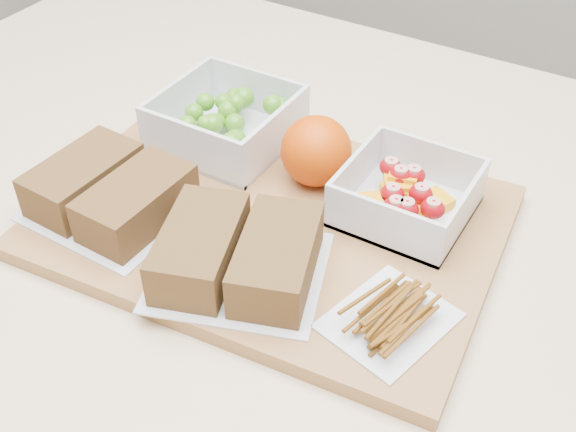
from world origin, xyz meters
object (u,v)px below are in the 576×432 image
fruit_container (406,197)px  sandwich_bag_left (110,192)px  sandwich_bag_center (238,254)px  cutting_board (271,221)px  grape_container (229,122)px  orange (316,151)px  pretzel_bag (390,312)px

fruit_container → sandwich_bag_left: 0.28m
sandwich_bag_center → fruit_container: bearing=58.8°
cutting_board → grape_container: grape_container is taller
sandwich_bag_center → grape_container: bearing=126.6°
cutting_board → grape_container: bearing=136.2°
orange → sandwich_bag_left: size_ratio=0.48×
grape_container → fruit_container: (0.21, -0.02, -0.00)m
orange → pretzel_bag: bearing=-43.1°
fruit_container → sandwich_bag_center: fruit_container is taller
orange → sandwich_bag_center: size_ratio=0.39×
cutting_board → fruit_container: fruit_container is taller
grape_container → fruit_container: bearing=-4.3°
sandwich_bag_center → pretzel_bag: 0.14m
orange → cutting_board: bearing=-97.4°
grape_container → sandwich_bag_left: 0.16m
cutting_board → fruit_container: 0.13m
fruit_container → sandwich_bag_left: fruit_container is taller
cutting_board → orange: bearing=77.6°
orange → sandwich_bag_center: (0.01, -0.15, -0.01)m
orange → sandwich_bag_center: orange is taller
orange → pretzel_bag: orange is taller
sandwich_bag_center → pretzel_bag: sandwich_bag_center is taller
sandwich_bag_left → orange: bearing=44.5°
sandwich_bag_center → sandwich_bag_left: bearing=176.5°
grape_container → sandwich_bag_left: size_ratio=0.89×
fruit_container → orange: bearing=179.1°
grape_container → fruit_container: grape_container is taller
sandwich_bag_left → grape_container: bearing=79.4°
fruit_container → pretzel_bag: size_ratio=0.99×
grape_container → pretzel_bag: grape_container is taller
orange → sandwich_bag_left: bearing=-135.5°
cutting_board → orange: 0.08m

